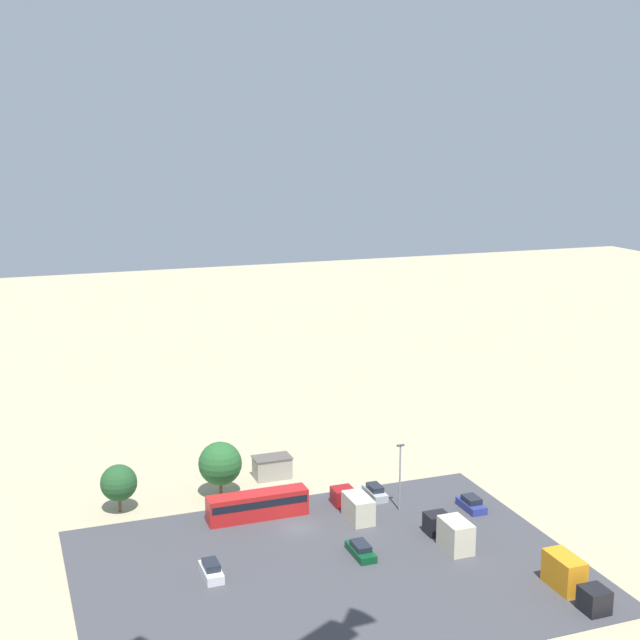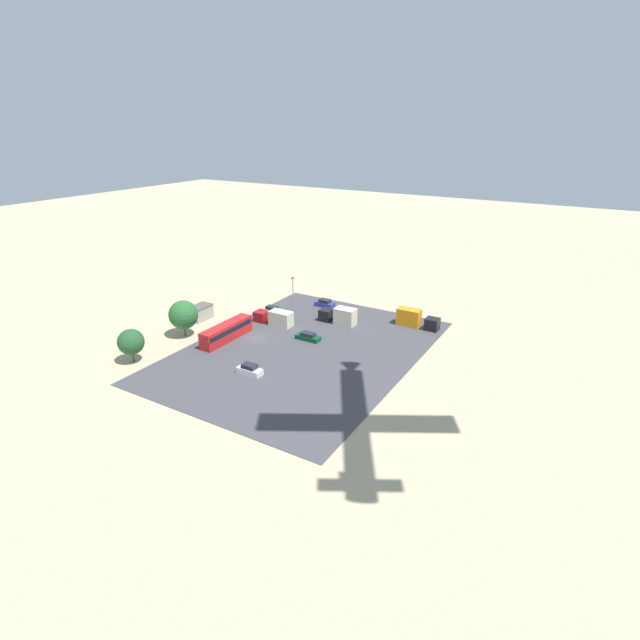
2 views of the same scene
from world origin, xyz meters
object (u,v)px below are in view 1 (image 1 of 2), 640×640
object	(u,v)px
bus	(258,504)
parked_car_1	(211,570)
parked_truck_0	(354,505)
parked_truck_2	(450,532)
parked_car_0	(471,504)
shed_building	(272,467)
parked_truck_1	(572,579)
parked_car_3	(361,550)
parked_car_2	(375,492)

from	to	relation	value
bus	parked_car_1	xyz separation A→B (m)	(8.39, 11.93, -0.99)
parked_truck_0	parked_truck_2	world-z (taller)	parked_truck_2
parked_truck_0	parked_car_0	bearing A→B (deg)	-13.09
shed_building	parked_truck_0	distance (m)	15.71
shed_building	parked_truck_1	distance (m)	43.12
bus	parked_truck_2	distance (m)	22.62
parked_car_3	parked_truck_2	xyz separation A→B (m)	(-10.11, 1.12, 0.94)
bus	parked_truck_2	world-z (taller)	parked_truck_2
bus	parked_car_1	distance (m)	14.62
shed_building	parked_truck_2	size ratio (longest dim) A/B	0.65
bus	parked_car_3	bearing A→B (deg)	30.81
parked_car_1	parked_truck_1	bearing A→B (deg)	-25.75
shed_building	parked_car_0	bearing A→B (deg)	137.14
parked_car_0	parked_truck_1	world-z (taller)	parked_truck_1
parked_car_1	parked_truck_2	size ratio (longest dim) A/B	0.56
parked_truck_0	parked_truck_2	bearing A→B (deg)	-56.86
bus	parked_car_3	distance (m)	15.02
shed_building	parked_truck_1	world-z (taller)	parked_truck_1
parked_truck_1	parked_truck_2	distance (m)	14.82
bus	parked_truck_1	bearing A→B (deg)	40.97
parked_car_0	parked_car_2	bearing A→B (deg)	141.87
parked_car_3	parked_truck_0	world-z (taller)	parked_truck_0
bus	parked_car_3	world-z (taller)	bus
parked_car_0	parked_car_1	xyz separation A→B (m)	(33.07, 5.41, 0.02)
shed_building	parked_car_1	distance (m)	27.11
bus	parked_car_0	world-z (taller)	bus
bus	shed_building	bearing A→B (deg)	155.02
parked_truck_0	shed_building	bearing A→B (deg)	110.36
parked_car_0	parked_car_3	world-z (taller)	parked_car_0
shed_building	bus	world-z (taller)	bus
parked_truck_2	bus	bearing A→B (deg)	141.81
parked_car_0	parked_truck_2	distance (m)	10.21
parked_car_1	parked_truck_0	world-z (taller)	parked_truck_0
shed_building	parked_truck_2	world-z (taller)	parked_truck_2
bus	parked_car_2	world-z (taller)	bus
parked_truck_2	shed_building	bearing A→B (deg)	116.09
parked_truck_1	parked_truck_2	bearing A→B (deg)	-65.71
parked_car_0	parked_car_1	distance (m)	33.51
parked_truck_1	parked_truck_2	size ratio (longest dim) A/B	1.10
parked_car_0	parked_car_1	size ratio (longest dim) A/B	0.99
parked_car_0	parked_car_3	size ratio (longest dim) A/B	0.91
parked_truck_2	parked_truck_0	bearing A→B (deg)	123.14
shed_building	parked_car_3	size ratio (longest dim) A/B	1.06
parked_car_3	parked_truck_0	distance (m)	10.10
parked_truck_1	parked_car_3	bearing A→B (deg)	-42.07
bus	parked_car_3	xyz separation A→B (m)	(-7.67, 12.87, -1.10)
parked_car_2	parked_truck_2	xyz separation A→B (m)	(-2.45, 14.81, 0.87)
parked_car_0	parked_car_2	xyz separation A→B (m)	(9.36, -7.35, -0.00)
bus	parked_car_0	bearing A→B (deg)	75.20
parked_car_1	parked_truck_0	xyz separation A→B (m)	(-19.18, -8.64, 0.66)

